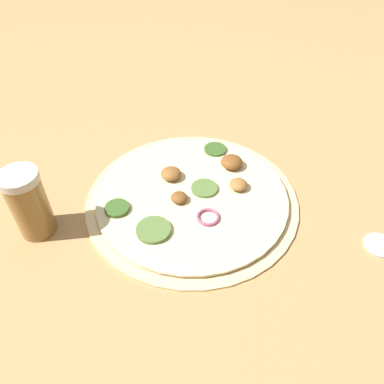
% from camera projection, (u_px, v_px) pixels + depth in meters
% --- Properties ---
extents(ground_plane, '(3.00, 3.00, 0.00)m').
position_uv_depth(ground_plane, '(192.00, 200.00, 0.61)').
color(ground_plane, tan).
extents(pizza, '(0.34, 0.34, 0.03)m').
position_uv_depth(pizza, '(192.00, 196.00, 0.61)').
color(pizza, beige).
rests_on(pizza, ground_plane).
extents(spice_jar, '(0.06, 0.06, 0.11)m').
position_uv_depth(spice_jar, '(29.00, 203.00, 0.53)').
color(spice_jar, olive).
rests_on(spice_jar, ground_plane).
extents(loose_cap, '(0.05, 0.05, 0.01)m').
position_uv_depth(loose_cap, '(380.00, 244.00, 0.54)').
color(loose_cap, beige).
rests_on(loose_cap, ground_plane).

